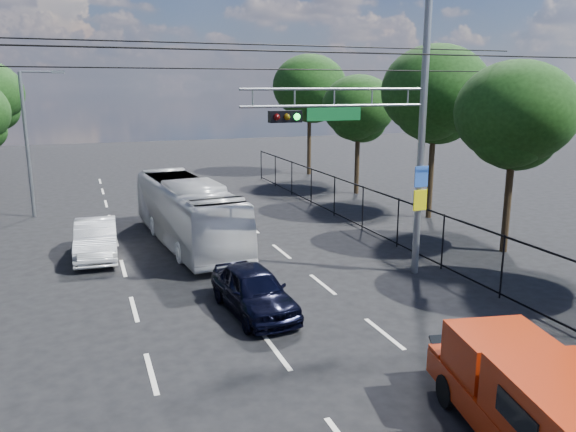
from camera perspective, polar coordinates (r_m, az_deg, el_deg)
name	(u,v)px	position (r m, az deg, el deg)	size (l,w,h in m)	color
lane_markings	(196,245)	(23.18, -9.37, -2.97)	(6.12, 38.00, 0.01)	beige
signal_mast	(390,121)	(18.50, 10.35, 9.46)	(6.43, 0.39, 9.50)	slate
streetlight_left	(30,137)	(30.09, -24.73, 7.31)	(2.09, 0.22, 7.08)	slate
utility_wires	(221,55)	(17.26, -6.81, 15.95)	(22.00, 5.04, 0.74)	black
fence_right	(383,216)	(23.85, 9.64, 0.02)	(0.06, 34.03, 2.00)	black
tree_right_b	(515,121)	(22.88, 22.04, 8.92)	(4.50, 4.50, 7.31)	black
tree_right_c	(435,99)	(27.93, 14.72, 11.41)	(5.10, 5.10, 8.29)	black
tree_right_d	(358,112)	(33.76, 7.17, 10.44)	(4.32, 4.32, 7.02)	black
tree_right_e	(310,92)	(41.07, 2.22, 12.49)	(5.28, 5.28, 8.58)	black
red_pickup	(532,400)	(11.15, 23.54, -16.80)	(2.74, 5.21, 1.85)	black
navy_hatchback	(254,290)	(16.13, -3.49, -7.53)	(1.58, 3.93, 1.34)	black
white_bus	(188,212)	(23.26, -10.16, 0.44)	(2.24, 9.59, 2.67)	silver
white_van	(96,239)	(22.40, -18.92, -2.23)	(1.49, 4.27, 1.41)	silver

